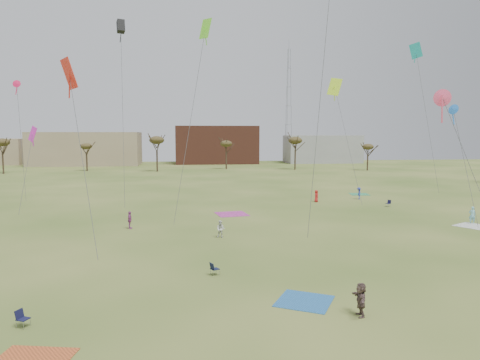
{
  "coord_description": "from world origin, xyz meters",
  "views": [
    {
      "loc": [
        -4.47,
        -25.67,
        9.41
      ],
      "look_at": [
        0.0,
        12.0,
        5.5
      ],
      "focal_mm": 33.38,
      "sensor_mm": 36.0,
      "label": 1
    }
  ],
  "objects": [
    {
      "name": "ground",
      "position": [
        0.0,
        0.0,
        0.0
      ],
      "size": [
        260.0,
        260.0,
        0.0
      ],
      "primitive_type": "plane",
      "color": "#38571B",
      "rests_on": "ground"
    },
    {
      "name": "spectator_fore_c",
      "position": [
        4.37,
        -4.27,
        0.89
      ],
      "size": [
        0.68,
        1.69,
        1.78
      ],
      "primitive_type": "imported",
      "rotation": [
        0.0,
        0.0,
        4.62
      ],
      "color": "brown",
      "rests_on": "ground"
    },
    {
      "name": "flyer_mid_c",
      "position": [
        25.32,
        17.45,
        0.92
      ],
      "size": [
        0.78,
        0.65,
        1.83
      ],
      "primitive_type": "imported",
      "rotation": [
        0.0,
        0.0,
        2.77
      ],
      "color": "#7FC8D4",
      "rests_on": "ground"
    },
    {
      "name": "spectator_mid_d",
      "position": [
        -10.25,
        19.17,
        0.87
      ],
      "size": [
        0.58,
        1.07,
        1.74
      ],
      "primitive_type": "imported",
      "rotation": [
        0.0,
        0.0,
        1.73
      ],
      "color": "#A64595",
      "rests_on": "ground"
    },
    {
      "name": "spectator_mid_e",
      "position": [
        -1.52,
        14.18,
        0.79
      ],
      "size": [
        0.92,
        0.81,
        1.57
      ],
      "primitive_type": "imported",
      "rotation": [
        0.0,
        0.0,
        5.95
      ],
      "color": "silver",
      "rests_on": "ground"
    },
    {
      "name": "flyer_far_b",
      "position": [
        13.31,
        34.05,
        0.84
      ],
      "size": [
        0.92,
        0.97,
        1.67
      ],
      "primitive_type": "imported",
      "rotation": [
        0.0,
        0.0,
        0.91
      ],
      "color": "red",
      "rests_on": "ground"
    },
    {
      "name": "flyer_far_c",
      "position": [
        20.21,
        35.92,
        0.86
      ],
      "size": [
        0.95,
        1.26,
        1.73
      ],
      "primitive_type": "imported",
      "rotation": [
        0.0,
        0.0,
        4.4
      ],
      "color": "#202F96",
      "rests_on": "ground"
    },
    {
      "name": "blanket_blue",
      "position": [
        2.01,
        -1.93,
        0.0
      ],
      "size": [
        3.96,
        3.96,
        0.03
      ],
      "primitive_type": "cube",
      "rotation": [
        0.0,
        0.0,
        2.63
      ],
      "color": "#2665A5",
      "rests_on": "ground"
    },
    {
      "name": "blanket_cream",
      "position": [
        24.64,
        16.18,
        0.0
      ],
      "size": [
        4.18,
        4.18,
        0.03
      ],
      "primitive_type": "cube",
      "rotation": [
        0.0,
        0.0,
        2.1
      ],
      "color": "silver",
      "rests_on": "ground"
    },
    {
      "name": "blanket_plum",
      "position": [
        0.68,
        26.01,
        0.0
      ],
      "size": [
        4.07,
        4.07,
        0.03
      ],
      "primitive_type": "cube",
      "rotation": [
        0.0,
        0.0,
        0.18
      ],
      "color": "#B03690",
      "rests_on": "ground"
    },
    {
      "name": "blanket_olive",
      "position": [
        22.32,
        41.0,
        0.0
      ],
      "size": [
        3.2,
        3.2,
        0.03
      ],
      "primitive_type": "cube",
      "rotation": [
        0.0,
        0.0,
        3.0
      ],
      "color": "#348F5B",
      "rests_on": "ground"
    },
    {
      "name": "camp_chair_left",
      "position": [
        -12.54,
        -3.61,
        0.26
      ],
      "size": [
        0.71,
        0.68,
        0.87
      ],
      "rotation": [
        0.0,
        0.0,
        1.13
      ],
      "color": "#131435",
      "rests_on": "ground"
    },
    {
      "name": "camp_chair_center",
      "position": [
        -2.73,
        3.38,
        0.26
      ],
      "size": [
        0.71,
        0.69,
        0.87
      ],
      "rotation": [
        0.0,
        0.0,
        2.05
      ],
      "color": "#131935",
      "rests_on": "ground"
    },
    {
      "name": "camp_chair_right",
      "position": [
        21.48,
        29.04,
        0.26
      ],
      "size": [
        0.72,
        0.71,
        0.87
      ],
      "rotation": [
        0.0,
        0.0,
        5.24
      ],
      "color": "#141234",
      "rests_on": "ground"
    },
    {
      "name": "kites_aloft",
      "position": [
        -1.84,
        23.97,
        18.45
      ],
      "size": [
        57.91,
        48.18,
        25.05
      ],
      "color": "red",
      "rests_on": "ground"
    },
    {
      "name": "tree_line",
      "position": [
        -2.85,
        79.12,
        7.09
      ],
      "size": [
        117.44,
        49.32,
        8.91
      ],
      "color": "#3A2B1E",
      "rests_on": "ground"
    },
    {
      "name": "building_tan",
      "position": [
        -35.0,
        115.0,
        5.0
      ],
      "size": [
        32.0,
        14.0,
        10.0
      ],
      "primitive_type": "cube",
      "color": "#937F60",
      "rests_on": "ground"
    },
    {
      "name": "building_brick",
      "position": [
        5.0,
        120.0,
        6.0
      ],
      "size": [
        26.0,
        16.0,
        12.0
      ],
      "primitive_type": "cube",
      "color": "brown",
      "rests_on": "ground"
    },
    {
      "name": "building_grey",
      "position": [
        40.0,
        118.0,
        4.5
      ],
      "size": [
        24.0,
        12.0,
        9.0
      ],
      "primitive_type": "cube",
      "color": "gray",
      "rests_on": "ground"
    },
    {
      "name": "radio_tower",
      "position": [
        30.0,
        125.0,
        19.21
      ],
      "size": [
        1.51,
        1.72,
        41.0
      ],
      "color": "#9EA3A8",
      "rests_on": "ground"
    }
  ]
}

